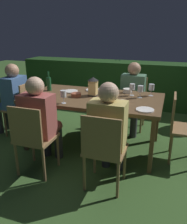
% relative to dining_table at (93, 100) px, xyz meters
% --- Properties ---
extents(ground_plane, '(16.00, 16.00, 0.00)m').
position_rel_dining_table_xyz_m(ground_plane, '(0.00, 0.00, -0.70)').
color(ground_plane, '#385B28').
extents(dining_table, '(1.87, 1.03, 0.75)m').
position_rel_dining_table_xyz_m(dining_table, '(0.00, 0.00, 0.00)').
color(dining_table, brown).
rests_on(dining_table, ground).
extents(chair_side_right_b, '(0.42, 0.40, 0.87)m').
position_rel_dining_table_xyz_m(chair_side_right_b, '(0.42, 0.91, -0.22)').
color(chair_side_right_b, '#937047').
rests_on(chair_side_right_b, ground).
extents(person_in_green, '(0.38, 0.47, 1.15)m').
position_rel_dining_table_xyz_m(person_in_green, '(0.42, 0.71, -0.06)').
color(person_in_green, '#4C7A5B').
rests_on(person_in_green, ground).
extents(chair_side_left_b, '(0.42, 0.40, 0.87)m').
position_rel_dining_table_xyz_m(chair_side_left_b, '(0.42, -0.91, -0.22)').
color(chair_side_left_b, '#937047').
rests_on(chair_side_left_b, ground).
extents(person_in_mustard, '(0.38, 0.47, 1.15)m').
position_rel_dining_table_xyz_m(person_in_mustard, '(0.42, -0.71, -0.06)').
color(person_in_mustard, tan).
rests_on(person_in_mustard, ground).
extents(chair_head_far, '(0.40, 0.42, 0.87)m').
position_rel_dining_table_xyz_m(chair_head_far, '(1.19, 0.00, -0.22)').
color(chair_head_far, '#937047').
rests_on(chair_head_far, ground).
extents(chair_head_near, '(0.40, 0.42, 0.87)m').
position_rel_dining_table_xyz_m(chair_head_near, '(-1.19, 0.00, -0.22)').
color(chair_head_near, '#937047').
rests_on(chair_head_near, ground).
extents(person_in_blue, '(0.48, 0.38, 1.15)m').
position_rel_dining_table_xyz_m(person_in_blue, '(-1.38, 0.00, -0.06)').
color(person_in_blue, '#426699').
rests_on(person_in_blue, ground).
extents(chair_side_left_a, '(0.42, 0.40, 0.87)m').
position_rel_dining_table_xyz_m(chair_side_left_a, '(-0.42, -0.91, -0.22)').
color(chair_side_left_a, '#937047').
rests_on(chair_side_left_a, ground).
extents(person_in_rust, '(0.38, 0.47, 1.15)m').
position_rel_dining_table_xyz_m(person_in_rust, '(-0.42, -0.71, -0.06)').
color(person_in_rust, '#9E4C47').
rests_on(person_in_rust, ground).
extents(lantern_centerpiece, '(0.15, 0.15, 0.27)m').
position_rel_dining_table_xyz_m(lantern_centerpiece, '(-0.03, 0.06, 0.20)').
color(lantern_centerpiece, black).
rests_on(lantern_centerpiece, dining_table).
extents(green_bottle_on_table, '(0.07, 0.07, 0.29)m').
position_rel_dining_table_xyz_m(green_bottle_on_table, '(-0.76, 0.11, 0.16)').
color(green_bottle_on_table, '#195128').
rests_on(green_bottle_on_table, dining_table).
extents(wine_glass_a, '(0.08, 0.08, 0.17)m').
position_rel_dining_table_xyz_m(wine_glass_a, '(0.62, 0.17, 0.17)').
color(wine_glass_a, silver).
rests_on(wine_glass_a, dining_table).
extents(wine_glass_b, '(0.08, 0.08, 0.17)m').
position_rel_dining_table_xyz_m(wine_glass_b, '(0.75, 0.31, 0.17)').
color(wine_glass_b, silver).
rests_on(wine_glass_b, dining_table).
extents(wine_glass_c, '(0.08, 0.08, 0.17)m').
position_rel_dining_table_xyz_m(wine_glass_c, '(0.49, 0.24, 0.17)').
color(wine_glass_c, silver).
rests_on(wine_glass_c, dining_table).
extents(wine_glass_d, '(0.08, 0.08, 0.17)m').
position_rel_dining_table_xyz_m(wine_glass_d, '(-0.26, -0.40, 0.17)').
color(wine_glass_d, silver).
rests_on(wine_glass_d, dining_table).
extents(plate_a, '(0.21, 0.21, 0.01)m').
position_rel_dining_table_xyz_m(plate_a, '(0.75, -0.35, 0.06)').
color(plate_a, white).
rests_on(plate_a, dining_table).
extents(plate_b, '(0.22, 0.22, 0.01)m').
position_rel_dining_table_xyz_m(plate_b, '(0.13, -0.18, 0.06)').
color(plate_b, white).
rests_on(plate_b, dining_table).
extents(plate_c, '(0.21, 0.21, 0.01)m').
position_rel_dining_table_xyz_m(plate_c, '(-0.41, 0.15, 0.06)').
color(plate_c, white).
rests_on(plate_c, dining_table).
extents(plate_d, '(0.23, 0.23, 0.01)m').
position_rel_dining_table_xyz_m(plate_d, '(-0.12, 0.33, 0.06)').
color(plate_d, silver).
rests_on(plate_d, dining_table).
extents(bowl_olives, '(0.13, 0.13, 0.06)m').
position_rel_dining_table_xyz_m(bowl_olives, '(0.41, 0.38, 0.08)').
color(bowl_olives, silver).
rests_on(bowl_olives, dining_table).
extents(bowl_bread, '(0.14, 0.14, 0.05)m').
position_rel_dining_table_xyz_m(bowl_bread, '(-0.23, -0.07, 0.08)').
color(bowl_bread, '#9E5138').
rests_on(bowl_bread, dining_table).
extents(bowl_salad, '(0.17, 0.17, 0.05)m').
position_rel_dining_table_xyz_m(bowl_salad, '(-0.67, -0.38, 0.08)').
color(bowl_salad, '#9E5138').
rests_on(bowl_salad, dining_table).
extents(bowl_dip, '(0.14, 0.14, 0.05)m').
position_rel_dining_table_xyz_m(bowl_dip, '(0.44, -0.21, 0.08)').
color(bowl_dip, silver).
rests_on(bowl_dip, dining_table).
extents(side_table, '(0.54, 0.54, 0.64)m').
position_rel_dining_table_xyz_m(side_table, '(-0.21, 2.34, -0.27)').
color(side_table, brown).
rests_on(side_table, ground).
extents(ice_bucket, '(0.26, 0.26, 0.34)m').
position_rel_dining_table_xyz_m(ice_bucket, '(-0.21, 2.34, 0.04)').
color(ice_bucket, '#B2B7BF').
rests_on(ice_bucket, side_table).
extents(hedge_backdrop, '(4.78, 0.62, 0.97)m').
position_rel_dining_table_xyz_m(hedge_backdrop, '(0.00, 2.18, -0.22)').
color(hedge_backdrop, '#1E4219').
rests_on(hedge_backdrop, ground).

